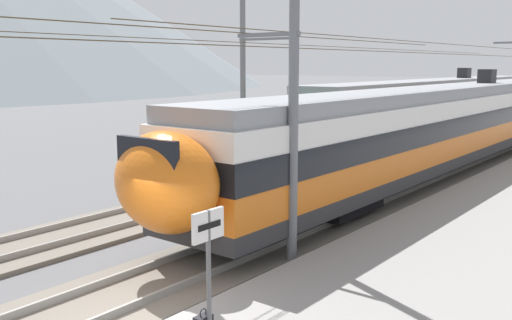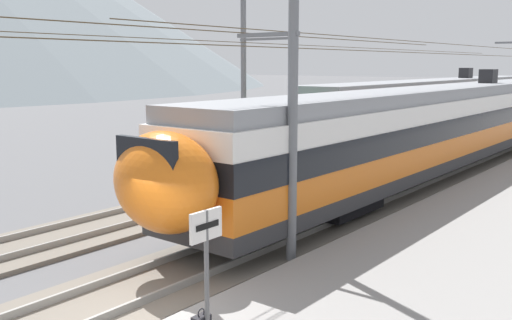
{
  "view_description": "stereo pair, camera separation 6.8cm",
  "coord_description": "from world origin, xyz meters",
  "px_view_note": "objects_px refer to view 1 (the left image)",
  "views": [
    {
      "loc": [
        -6.23,
        -7.82,
        4.81
      ],
      "look_at": [
        7.5,
        3.04,
        1.86
      ],
      "focal_mm": 40.11,
      "sensor_mm": 36.0,
      "label": 1
    },
    {
      "loc": [
        -6.19,
        -7.87,
        4.81
      ],
      "look_at": [
        7.5,
        3.04,
        1.86
      ],
      "focal_mm": 40.11,
      "sensor_mm": 36.0,
      "label": 2
    }
  ],
  "objects_px": {
    "train_near_platform": "(445,123)",
    "catenary_mast_far_side": "(246,79)",
    "train_far_track": "(435,105)",
    "platform_sign": "(208,244)",
    "catenary_mast_mid": "(290,89)"
  },
  "relations": [
    {
      "from": "train_near_platform",
      "to": "catenary_mast_far_side",
      "type": "distance_m",
      "value": 9.01
    },
    {
      "from": "train_far_track",
      "to": "platform_sign",
      "type": "height_order",
      "value": "train_far_track"
    },
    {
      "from": "train_near_platform",
      "to": "catenary_mast_mid",
      "type": "distance_m",
      "value": 14.2
    },
    {
      "from": "catenary_mast_mid",
      "to": "catenary_mast_far_side",
      "type": "distance_m",
      "value": 11.65
    },
    {
      "from": "catenary_mast_mid",
      "to": "catenary_mast_far_side",
      "type": "height_order",
      "value": "catenary_mast_mid"
    },
    {
      "from": "catenary_mast_far_side",
      "to": "train_near_platform",
      "type": "bearing_deg",
      "value": -50.09
    },
    {
      "from": "train_far_track",
      "to": "catenary_mast_mid",
      "type": "distance_m",
      "value": 25.52
    },
    {
      "from": "train_near_platform",
      "to": "catenary_mast_far_side",
      "type": "height_order",
      "value": "catenary_mast_far_side"
    },
    {
      "from": "catenary_mast_mid",
      "to": "train_far_track",
      "type": "bearing_deg",
      "value": 13.62
    },
    {
      "from": "catenary_mast_mid",
      "to": "platform_sign",
      "type": "xyz_separation_m",
      "value": [
        -4.47,
        -1.54,
        -2.31
      ]
    },
    {
      "from": "train_near_platform",
      "to": "train_far_track",
      "type": "bearing_deg",
      "value": 23.23
    },
    {
      "from": "train_far_track",
      "to": "catenary_mast_far_side",
      "type": "relative_size",
      "value": 0.64
    },
    {
      "from": "train_near_platform",
      "to": "platform_sign",
      "type": "distance_m",
      "value": 18.69
    },
    {
      "from": "train_far_track",
      "to": "train_near_platform",
      "type": "bearing_deg",
      "value": -156.77
    },
    {
      "from": "catenary_mast_mid",
      "to": "platform_sign",
      "type": "relative_size",
      "value": 23.46
    }
  ]
}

